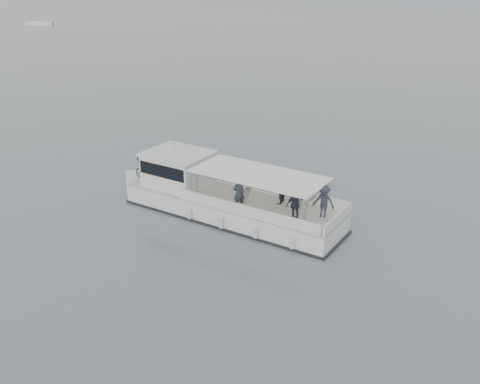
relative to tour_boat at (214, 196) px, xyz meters
The scene contains 3 objects.
ground 3.12m from the tour_boat, behind, with size 1400.00×1400.00×0.00m, color #50595E.
tour_boat is the anchor object (origin of this frame).
moored_fleet 206.98m from the tour_boat, 97.18° to the left, with size 450.13×308.57×9.59m.
Camera 1 is at (18.36, -22.36, 12.70)m, focal length 40.00 mm.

